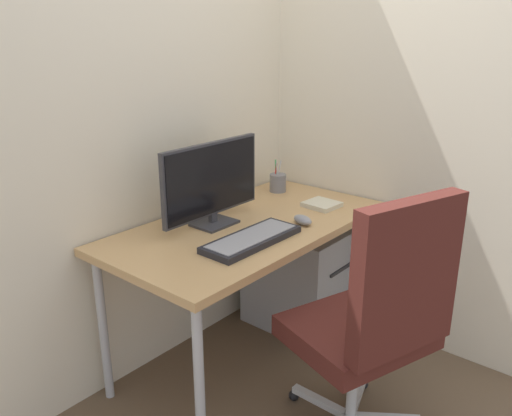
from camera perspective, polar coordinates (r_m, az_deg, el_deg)
name	(u,v)px	position (r m, az deg, el deg)	size (l,w,h in m)	color
ground_plane	(250,358)	(2.81, -0.70, -16.09)	(8.00, 8.00, 0.00)	brown
wall_back	(186,77)	(2.59, -7.67, 14.02)	(2.88, 0.04, 2.80)	beige
wall_side_right	(373,74)	(2.80, 12.74, 14.09)	(0.04, 2.21, 2.80)	beige
desk	(249,234)	(2.48, -0.76, -2.92)	(1.40, 0.73, 0.75)	tan
office_chair	(376,316)	(2.03, 13.07, -11.44)	(0.63, 0.63, 1.09)	black
filing_cabinet	(300,275)	(3.00, 4.87, -7.31)	(0.45, 0.54, 0.58)	#9EA0A5
monitor	(212,182)	(2.39, -4.85, 2.88)	(0.59, 0.15, 0.39)	#333338
keyboard	(252,239)	(2.23, -0.47, -3.42)	(0.48, 0.18, 0.03)	black
mouse	(303,220)	(2.45, 5.14, -1.31)	(0.06, 0.11, 0.04)	gray
pen_holder	(278,183)	(2.94, 2.41, 2.81)	(0.09, 0.09, 0.18)	slate
notebook	(322,204)	(2.71, 7.23, 0.39)	(0.15, 0.16, 0.02)	beige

